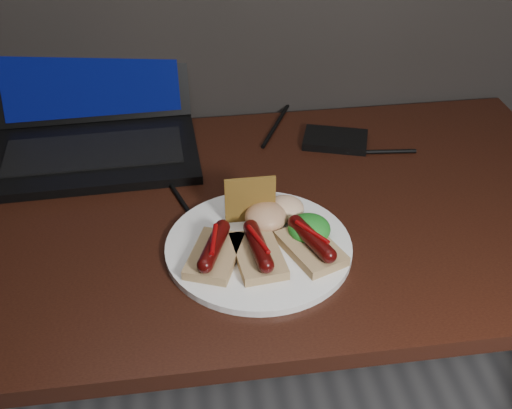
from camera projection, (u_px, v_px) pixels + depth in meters
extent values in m
cube|color=black|center=(212.00, 219.00, 1.14)|extent=(1.40, 0.70, 0.03)
cube|color=black|center=(456.00, 243.00, 1.67)|extent=(0.05, 0.05, 0.72)
cube|color=black|center=(95.00, 156.00, 1.27)|extent=(0.41, 0.26, 0.02)
cube|color=black|center=(94.00, 151.00, 1.26)|extent=(0.35, 0.15, 0.00)
cube|color=black|center=(89.00, 64.00, 1.33)|extent=(0.41, 0.10, 0.23)
cube|color=#09074A|center=(89.00, 64.00, 1.33)|extent=(0.36, 0.08, 0.20)
cube|color=black|center=(335.00, 140.00, 1.32)|extent=(0.15, 0.12, 0.02)
cylinder|color=black|center=(183.00, 203.00, 1.15)|extent=(0.06, 0.17, 0.01)
cylinder|color=black|center=(278.00, 122.00, 1.39)|extent=(0.10, 0.20, 0.01)
cylinder|color=black|center=(381.00, 152.00, 1.29)|extent=(0.14, 0.02, 0.01)
cylinder|color=white|center=(259.00, 247.00, 1.04)|extent=(0.39, 0.39, 0.01)
cube|color=tan|center=(215.00, 256.00, 1.00)|extent=(0.11, 0.13, 0.02)
cylinder|color=#4A0407|center=(214.00, 246.00, 0.99)|extent=(0.06, 0.10, 0.02)
sphere|color=#4A0407|center=(205.00, 265.00, 0.95)|extent=(0.03, 0.02, 0.02)
sphere|color=#4A0407|center=(223.00, 227.00, 1.03)|extent=(0.03, 0.02, 0.02)
cylinder|color=#770507|center=(214.00, 239.00, 0.98)|extent=(0.02, 0.07, 0.01)
cube|color=tan|center=(258.00, 256.00, 1.00)|extent=(0.08, 0.12, 0.02)
cylinder|color=#4A0407|center=(258.00, 246.00, 0.99)|extent=(0.04, 0.10, 0.02)
sphere|color=#4A0407|center=(266.00, 265.00, 0.95)|extent=(0.02, 0.02, 0.02)
sphere|color=#4A0407|center=(251.00, 227.00, 1.03)|extent=(0.03, 0.02, 0.02)
cylinder|color=#770507|center=(258.00, 239.00, 0.98)|extent=(0.03, 0.07, 0.01)
cube|color=tan|center=(311.00, 248.00, 1.02)|extent=(0.11, 0.13, 0.02)
cylinder|color=#4A0407|center=(312.00, 238.00, 1.01)|extent=(0.06, 0.10, 0.02)
sphere|color=#4A0407|center=(329.00, 255.00, 0.97)|extent=(0.03, 0.02, 0.02)
sphere|color=#4A0407|center=(295.00, 222.00, 1.04)|extent=(0.03, 0.02, 0.02)
cylinder|color=#770507|center=(312.00, 232.00, 1.00)|extent=(0.04, 0.06, 0.01)
cube|color=olive|center=(250.00, 200.00, 1.07)|extent=(0.09, 0.01, 0.08)
ellipsoid|color=#135C12|center=(309.00, 229.00, 1.04)|extent=(0.07, 0.07, 0.04)
ellipsoid|color=maroon|center=(266.00, 216.00, 1.07)|extent=(0.07, 0.07, 0.04)
ellipsoid|color=silver|center=(285.00, 208.00, 1.09)|extent=(0.06, 0.06, 0.04)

